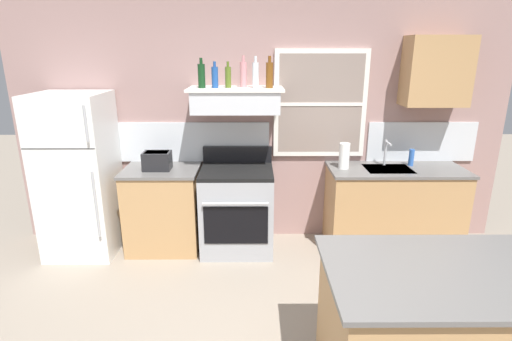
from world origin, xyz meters
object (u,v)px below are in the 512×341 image
stove_range (237,209)px  bottle_rose_pink (243,74)px  bottle_dark_green_wine (202,75)px  bottle_clear_tall (256,75)px  bottle_amber_wine (269,75)px  bottle_blue_liqueur (215,77)px  bottle_olive_oil_square (228,77)px  refrigerator (79,176)px  toaster (157,160)px  kitchen_island (438,336)px  paper_towel_roll (344,156)px  dish_soap_bottle (411,157)px

stove_range → bottle_rose_pink: bottle_rose_pink is taller
stove_range → bottle_dark_green_wine: 1.44m
bottle_clear_tall → bottle_amber_wine: size_ratio=1.00×
bottle_blue_liqueur → bottle_amber_wine: 0.54m
bottle_rose_pink → bottle_clear_tall: bearing=-33.0°
bottle_olive_oil_square → bottle_clear_tall: (0.27, -0.03, 0.02)m
refrigerator → toaster: bearing=1.5°
toaster → bottle_blue_liqueur: 1.05m
bottle_olive_oil_square → kitchen_island: size_ratio=0.18×
kitchen_island → bottle_blue_liqueur: bearing=126.2°
bottle_blue_liqueur → paper_towel_roll: size_ratio=0.95×
dish_soap_bottle → stove_range: bearing=-175.8°
bottle_blue_liqueur → bottle_clear_tall: size_ratio=0.84×
bottle_amber_wine → paper_towel_roll: size_ratio=1.15×
toaster → paper_towel_roll: paper_towel_roll is taller
bottle_amber_wine → bottle_blue_liqueur: bearing=178.9°
stove_range → bottle_dark_green_wine: bearing=171.5°
dish_soap_bottle → refrigerator: bearing=-177.4°
refrigerator → paper_towel_roll: refrigerator is taller
bottle_dark_green_wine → dish_soap_bottle: (2.21, 0.09, -0.87)m
refrigerator → kitchen_island: refrigerator is taller
paper_towel_roll → kitchen_island: paper_towel_roll is taller
refrigerator → paper_towel_roll: (2.78, 0.06, 0.19)m
bottle_clear_tall → dish_soap_bottle: (1.68, 0.08, -0.87)m
dish_soap_bottle → bottle_blue_liqueur: bearing=-177.7°
bottle_rose_pink → dish_soap_bottle: size_ratio=1.74×
bottle_blue_liqueur → bottle_clear_tall: bearing=0.2°
refrigerator → dish_soap_bottle: size_ratio=9.48×
refrigerator → dish_soap_bottle: (3.53, 0.16, 0.15)m
toaster → bottle_amber_wine: (1.16, 0.04, 0.87)m
bottle_dark_green_wine → dish_soap_bottle: bottle_dark_green_wine is taller
bottle_dark_green_wine → bottle_amber_wine: bearing=-0.6°
bottle_olive_oil_square → dish_soap_bottle: 2.13m
bottle_olive_oil_square → bottle_rose_pink: (0.15, 0.05, 0.02)m
bottle_blue_liqueur → bottle_clear_tall: (0.40, 0.00, 0.02)m
toaster → bottle_amber_wine: bottle_amber_wine is taller
paper_towel_roll → toaster: bearing=-178.9°
refrigerator → bottle_amber_wine: (1.99, 0.07, 1.02)m
bottle_olive_oil_square → bottle_clear_tall: bearing=-5.3°
toaster → bottle_dark_green_wine: size_ratio=1.02×
refrigerator → stove_range: (1.65, 0.02, -0.39)m
bottle_clear_tall → stove_range: bearing=-164.7°
bottle_olive_oil_square → bottle_amber_wine: (0.41, -0.04, 0.02)m
bottle_olive_oil_square → bottle_clear_tall: size_ratio=0.83×
dish_soap_bottle → kitchen_island: dish_soap_bottle is taller
bottle_olive_oil_square → paper_towel_roll: (1.21, -0.04, -0.81)m
refrigerator → bottle_clear_tall: 2.11m
bottle_rose_pink → kitchen_island: (1.21, -2.13, -1.42)m
stove_range → bottle_amber_wine: bearing=7.3°
stove_range → bottle_rose_pink: size_ratio=3.49×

